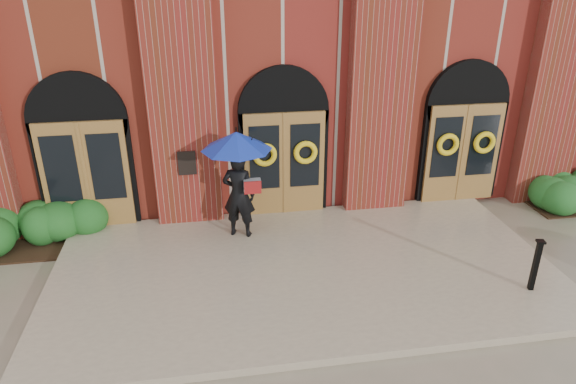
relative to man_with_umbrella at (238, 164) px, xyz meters
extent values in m
plane|color=gray|center=(1.16, -1.72, -1.84)|extent=(90.00, 90.00, 0.00)
cube|color=tan|center=(1.16, -1.57, -1.76)|extent=(10.00, 5.30, 0.15)
cube|color=maroon|center=(1.16, 7.18, 1.66)|extent=(16.00, 12.00, 7.00)
cube|color=black|center=(-1.09, 0.75, -0.19)|extent=(0.40, 0.05, 0.55)
cube|color=maroon|center=(-1.09, 1.01, 1.66)|extent=(1.50, 0.45, 7.00)
cube|color=maroon|center=(3.41, 1.01, 1.66)|extent=(1.50, 0.45, 7.00)
cube|color=maroon|center=(7.91, 1.01, 1.66)|extent=(1.50, 0.45, 7.00)
cube|color=olive|center=(-3.34, 0.99, -0.44)|extent=(1.90, 0.10, 2.50)
cylinder|color=black|center=(-3.34, 1.13, 0.81)|extent=(2.10, 0.22, 2.10)
cube|color=olive|center=(1.16, 0.99, -0.44)|extent=(1.90, 0.10, 2.50)
cylinder|color=black|center=(1.16, 1.13, 0.81)|extent=(2.10, 0.22, 2.10)
cube|color=olive|center=(5.66, 0.99, -0.44)|extent=(1.90, 0.10, 2.50)
cylinder|color=black|center=(5.66, 1.13, 0.81)|extent=(2.10, 0.22, 2.10)
torus|color=yellow|center=(0.68, 0.87, -0.14)|extent=(0.57, 0.13, 0.57)
torus|color=yellow|center=(1.64, 0.87, -0.14)|extent=(0.57, 0.13, 0.57)
torus|color=yellow|center=(5.18, 0.87, -0.14)|extent=(0.57, 0.13, 0.57)
torus|color=yellow|center=(6.14, 0.87, -0.14)|extent=(0.57, 0.13, 0.57)
imported|color=black|center=(0.00, 0.00, -0.71)|extent=(0.83, 0.67, 1.96)
cone|color=#152EA4|center=(0.00, 0.00, 0.53)|extent=(1.92, 1.92, 0.39)
cylinder|color=black|center=(0.05, -0.05, 0.01)|extent=(0.02, 0.02, 0.65)
cube|color=#9C9EA1|center=(0.28, -0.15, -0.45)|extent=(0.40, 0.29, 0.29)
cube|color=maroon|center=(0.28, -0.26, -0.45)|extent=(0.35, 0.14, 0.29)
cube|color=black|center=(5.20, -3.02, -1.19)|extent=(0.10, 0.10, 1.00)
cube|color=black|center=(5.20, -3.02, -0.67)|extent=(0.16, 0.16, 0.04)
ellipsoid|color=#1A4C19|center=(-4.75, 0.48, -1.43)|extent=(3.19, 1.27, 0.82)
camera|label=1|loc=(-0.60, -10.22, 3.91)|focal=32.00mm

